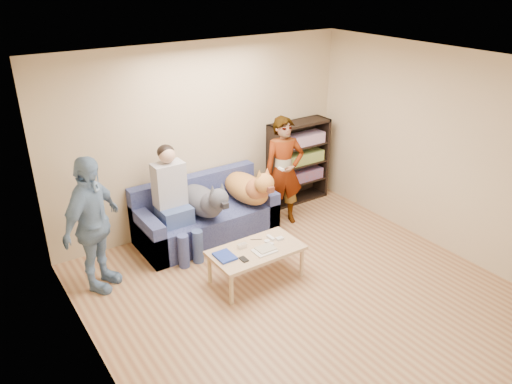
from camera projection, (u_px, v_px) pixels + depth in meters
ground at (316, 306)px, 5.57m from camera, size 5.00×5.00×0.00m
ceiling at (330, 72)px, 4.49m from camera, size 5.00×5.00×0.00m
wall_back at (204, 137)px, 6.92m from camera, size 4.50×0.00×4.50m
wall_left at (103, 271)px, 3.89m from camera, size 0.00×5.00×5.00m
wall_right at (461, 158)px, 6.17m from camera, size 0.00×5.00×5.00m
blanket at (253, 194)px, 7.07m from camera, size 0.46×0.39×0.16m
person_standing_right at (284, 171)px, 7.09m from camera, size 0.67×0.55×1.60m
person_standing_left at (93, 225)px, 5.59m from camera, size 1.00×0.91×1.63m
held_controller at (281, 169)px, 6.78m from camera, size 0.04×0.11×0.03m
notebook_blue at (225, 256)px, 5.72m from camera, size 0.20×0.26×0.03m
papers at (264, 251)px, 5.83m from camera, size 0.26×0.20×0.02m
magazine at (266, 248)px, 5.86m from camera, size 0.22×0.17×0.01m
camera_silver at (242, 246)px, 5.91m from camera, size 0.11×0.06×0.05m
controller_a at (271, 238)px, 6.10m from camera, size 0.04×0.13×0.03m
controller_b at (280, 239)px, 6.08m from camera, size 0.09×0.06×0.03m
headphone_cup_a at (271, 244)px, 5.97m from camera, size 0.07×0.07×0.02m
headphone_cup_b at (267, 241)px, 6.03m from camera, size 0.07×0.07×0.02m
pen_orange at (262, 255)px, 5.75m from camera, size 0.13×0.06×0.01m
pen_black at (256, 239)px, 6.08m from camera, size 0.13×0.08×0.01m
wallet at (244, 259)px, 5.67m from camera, size 0.07×0.12×0.02m
sofa at (205, 218)px, 6.91m from camera, size 1.90×0.85×0.82m
person_seated at (173, 198)px, 6.35m from camera, size 0.40×0.73×1.47m
dog_gray at (204, 201)px, 6.58m from camera, size 0.41×1.25×0.60m
dog_tan at (249, 188)px, 6.93m from camera, size 0.44×1.18×0.64m
coffee_table at (256, 252)px, 5.91m from camera, size 1.10×0.60×0.42m
bookshelf at (298, 160)px, 7.84m from camera, size 1.00×0.34×1.30m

